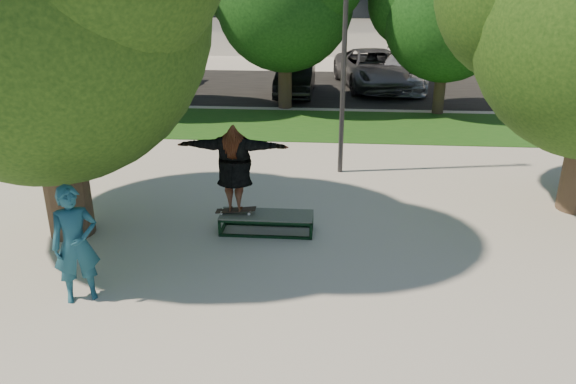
# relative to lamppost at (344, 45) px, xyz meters

# --- Properties ---
(ground) EXTENTS (120.00, 120.00, 0.00)m
(ground) POSITION_rel_lamppost_xyz_m (-1.00, -5.00, -3.15)
(ground) COLOR #A5A098
(ground) RESTS_ON ground
(grass_strip) EXTENTS (30.00, 4.00, 0.02)m
(grass_strip) POSITION_rel_lamppost_xyz_m (0.00, 4.50, -3.14)
(grass_strip) COLOR #184915
(grass_strip) RESTS_ON ground
(asphalt_strip) EXTENTS (40.00, 8.00, 0.01)m
(asphalt_strip) POSITION_rel_lamppost_xyz_m (-1.00, 11.00, -3.15)
(asphalt_strip) COLOR black
(asphalt_strip) RESTS_ON ground
(bg_tree_left) EXTENTS (5.28, 4.51, 5.77)m
(bg_tree_left) POSITION_rel_lamppost_xyz_m (-7.57, 6.07, 0.58)
(bg_tree_left) COLOR #38281E
(bg_tree_left) RESTS_ON ground
(bg_tree_right) EXTENTS (5.04, 4.31, 5.43)m
(bg_tree_right) POSITION_rel_lamppost_xyz_m (3.43, 6.57, 0.34)
(bg_tree_right) COLOR #38281E
(bg_tree_right) RESTS_ON ground
(lamppost) EXTENTS (0.25, 0.15, 6.11)m
(lamppost) POSITION_rel_lamppost_xyz_m (0.00, 0.00, 0.00)
(lamppost) COLOR #2D2D30
(lamppost) RESTS_ON ground
(grind_box) EXTENTS (1.80, 0.60, 0.38)m
(grind_box) POSITION_rel_lamppost_xyz_m (-1.45, -3.65, -2.96)
(grind_box) COLOR black
(grind_box) RESTS_ON ground
(skater_rig) EXTENTS (2.10, 0.63, 1.77)m
(skater_rig) POSITION_rel_lamppost_xyz_m (-2.05, -3.65, -1.85)
(skater_rig) COLOR white
(skater_rig) RESTS_ON grind_box
(bystander) EXTENTS (0.81, 0.72, 1.87)m
(bystander) POSITION_rel_lamppost_xyz_m (-4.03, -6.24, -2.22)
(bystander) COLOR navy
(bystander) RESTS_ON ground
(car_silver_a) EXTENTS (2.30, 4.13, 1.33)m
(car_silver_a) POSITION_rel_lamppost_xyz_m (-7.59, 10.30, -2.49)
(car_silver_a) COLOR #B6B7BB
(car_silver_a) RESTS_ON asphalt_strip
(car_dark) EXTENTS (1.48, 4.17, 1.37)m
(car_dark) POSITION_rel_lamppost_xyz_m (-1.78, 9.32, -2.47)
(car_dark) COLOR black
(car_dark) RESTS_ON asphalt_strip
(car_grey) EXTENTS (3.68, 6.16, 1.60)m
(car_grey) POSITION_rel_lamppost_xyz_m (1.50, 11.06, -2.35)
(car_grey) COLOR #5D5C61
(car_grey) RESTS_ON asphalt_strip
(car_silver_b) EXTENTS (2.89, 5.51, 1.52)m
(car_silver_b) POSITION_rel_lamppost_xyz_m (2.76, 11.04, -2.39)
(car_silver_b) COLOR #B5B4BA
(car_silver_b) RESTS_ON asphalt_strip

